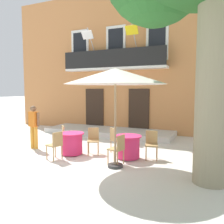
# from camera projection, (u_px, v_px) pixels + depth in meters

# --- Properties ---
(ground_plane) EXTENTS (120.00, 120.00, 0.00)m
(ground_plane) POSITION_uv_depth(u_px,v_px,m) (80.00, 156.00, 8.02)
(ground_plane) COLOR silver
(building_facade) EXTENTS (13.00, 5.09, 7.50)m
(building_facade) POSITION_uv_depth(u_px,v_px,m) (129.00, 65.00, 14.34)
(building_facade) COLOR #CC844C
(building_facade) RESTS_ON ground
(entrance_step_platform) EXTENTS (6.53, 1.98, 0.25)m
(entrance_step_platform) POSITION_uv_depth(u_px,v_px,m) (108.00, 132.00, 11.98)
(entrance_step_platform) COLOR silver
(entrance_step_platform) RESTS_ON ground
(cafe_table_near_tree) EXTENTS (0.86, 0.86, 0.76)m
(cafe_table_near_tree) POSITION_uv_depth(u_px,v_px,m) (128.00, 147.00, 7.70)
(cafe_table_near_tree) COLOR #E52D66
(cafe_table_near_tree) RESTS_ON ground
(cafe_chair_near_tree_0) EXTENTS (0.46, 0.46, 0.91)m
(cafe_chair_near_tree_0) POSITION_uv_depth(u_px,v_px,m) (118.00, 147.00, 7.02)
(cafe_chair_near_tree_0) COLOR tan
(cafe_chair_near_tree_0) RESTS_ON ground
(cafe_chair_near_tree_1) EXTENTS (0.49, 0.49, 0.91)m
(cafe_chair_near_tree_1) POSITION_uv_depth(u_px,v_px,m) (152.00, 143.00, 7.65)
(cafe_chair_near_tree_1) COLOR tan
(cafe_chair_near_tree_1) RESTS_ON ground
(cafe_chair_near_tree_2) EXTENTS (0.56, 0.56, 0.91)m
(cafe_chair_near_tree_2) POSITION_uv_depth(u_px,v_px,m) (115.00, 139.00, 8.32)
(cafe_chair_near_tree_2) COLOR tan
(cafe_chair_near_tree_2) RESTS_ON ground
(cafe_table_middle) EXTENTS (0.86, 0.86, 0.76)m
(cafe_table_middle) POSITION_uv_depth(u_px,v_px,m) (72.00, 143.00, 8.18)
(cafe_table_middle) COLOR #E52D66
(cafe_table_middle) RESTS_ON ground
(cafe_chair_middle_0) EXTENTS (0.57, 0.57, 0.91)m
(cafe_chair_middle_0) POSITION_uv_depth(u_px,v_px,m) (66.00, 136.00, 8.84)
(cafe_chair_middle_0) COLOR tan
(cafe_chair_middle_0) RESTS_ON ground
(cafe_chair_middle_1) EXTENTS (0.48, 0.48, 0.91)m
(cafe_chair_middle_1) POSITION_uv_depth(u_px,v_px,m) (56.00, 144.00, 7.53)
(cafe_chair_middle_1) COLOR tan
(cafe_chair_middle_1) RESTS_ON ground
(cafe_chair_middle_2) EXTENTS (0.53, 0.53, 0.91)m
(cafe_chair_middle_2) POSITION_uv_depth(u_px,v_px,m) (93.00, 139.00, 8.27)
(cafe_chair_middle_2) COLOR tan
(cafe_chair_middle_2) RESTS_ON ground
(cafe_umbrella) EXTENTS (2.90, 2.90, 2.85)m
(cafe_umbrella) POSITION_uv_depth(u_px,v_px,m) (115.00, 77.00, 6.62)
(cafe_umbrella) COLOR #997A56
(cafe_umbrella) RESTS_ON ground
(pedestrian_near_entrance) EXTENTS (0.53, 0.26, 1.65)m
(pedestrian_near_entrance) POSITION_uv_depth(u_px,v_px,m) (34.00, 124.00, 8.95)
(pedestrian_near_entrance) COLOR gold
(pedestrian_near_entrance) RESTS_ON ground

